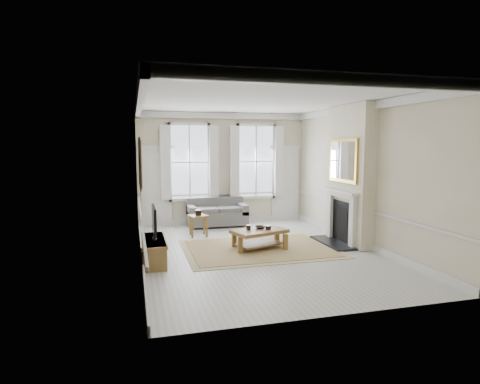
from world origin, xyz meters
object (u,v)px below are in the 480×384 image
object	(u,v)px
sofa	(217,214)
tv_stand	(154,251)
side_table	(198,219)
coffee_table	(259,233)

from	to	relation	value
sofa	tv_stand	size ratio (longest dim) A/B	1.27
side_table	tv_stand	distance (m)	2.51
sofa	coffee_table	size ratio (longest dim) A/B	1.25
sofa	tv_stand	bearing A→B (deg)	-121.03
sofa	side_table	distance (m)	1.43
coffee_table	tv_stand	world-z (taller)	tv_stand
coffee_table	tv_stand	distance (m)	2.48
coffee_table	side_table	bearing A→B (deg)	107.17
side_table	tv_stand	xyz separation A→B (m)	(-1.27, -2.15, -0.21)
sofa	tv_stand	xyz separation A→B (m)	(-2.02, -3.37, -0.11)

